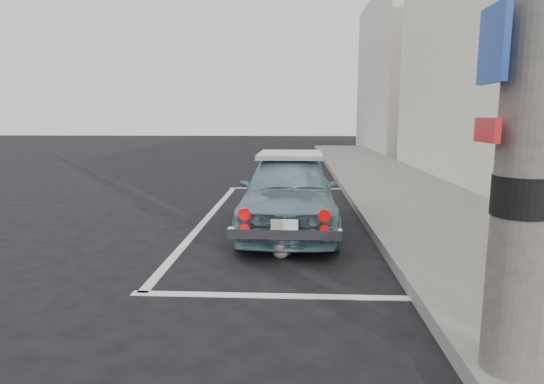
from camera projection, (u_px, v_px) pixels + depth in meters
The scene contains 8 objects.
ground at pixel (236, 278), 5.08m from camera, with size 80.00×80.00×0.00m, color black.
sidewalk at pixel (463, 231), 6.88m from camera, with size 2.80×40.00×0.15m, color slate.
building_far at pixel (404, 75), 23.82m from camera, with size 3.50×10.00×8.00m, color beige.
pline_rear at pixel (279, 296), 4.56m from camera, with size 3.00×0.12×0.01m, color silver.
pline_front at pixel (289, 188), 11.46m from camera, with size 3.00×0.12×0.01m, color silver.
pline_side at pixel (207, 218), 8.08m from camera, with size 0.12×7.00×0.01m, color silver.
retro_coupe at pixel (289, 191), 7.22m from camera, with size 1.53×3.67×1.24m.
cat at pixel (281, 249), 5.77m from camera, with size 0.28×0.49×0.27m.
Camera 1 is at (0.65, -4.83, 1.78)m, focal length 30.00 mm.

